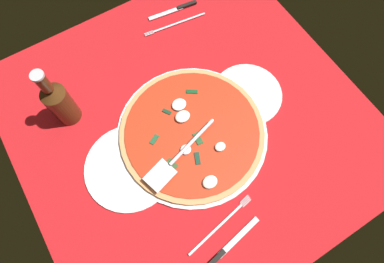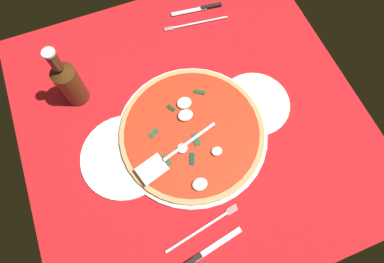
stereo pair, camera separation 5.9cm
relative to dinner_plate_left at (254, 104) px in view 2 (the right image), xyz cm
name	(u,v)px [view 2 (the right image)]	position (x,y,z in cm)	size (l,w,h in cm)	color
ground_plane	(193,121)	(18.78, -1.99, -1.00)	(97.05, 97.05, 0.80)	#B5161A
checker_pattern	(193,120)	(18.78, -1.99, -0.55)	(97.05, 97.05, 0.10)	white
pizza_pan	(192,134)	(20.62, 2.02, 0.04)	(42.65, 42.65, 1.08)	silver
dinner_plate_left	(254,104)	(0.00, 0.00, 0.00)	(20.63, 20.63, 1.00)	silver
dinner_plate_right	(125,156)	(40.29, 1.51, 0.00)	(24.53, 24.53, 1.00)	white
pizza	(192,132)	(20.65, 2.06, 1.29)	(40.66, 40.66, 2.68)	#E19157
pizza_server	(174,153)	(27.65, 6.70, 3.61)	(24.61, 10.00, 1.00)	silver
place_setting_near	(199,16)	(3.09, -36.25, -0.14)	(21.88, 14.24, 1.40)	white
place_setting_far	(202,242)	(28.89, 30.11, -0.14)	(22.92, 14.81, 1.40)	white
beer_bottle	(68,82)	(47.70, -21.56, 8.30)	(6.72, 6.72, 22.39)	#472811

